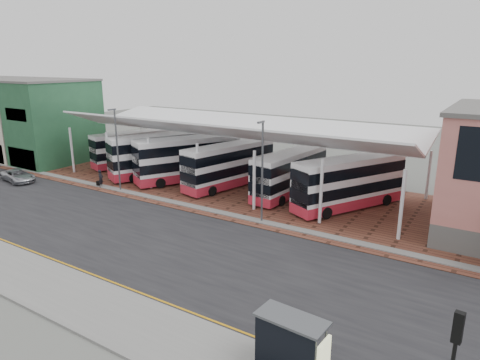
% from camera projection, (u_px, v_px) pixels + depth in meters
% --- Properties ---
extents(ground, '(140.00, 140.00, 0.00)m').
position_uv_depth(ground, '(192.00, 244.00, 29.88)').
color(ground, '#51534D').
extents(road, '(120.00, 14.00, 0.02)m').
position_uv_depth(road, '(183.00, 249.00, 29.06)').
color(road, black).
rests_on(road, ground).
extents(forecourt, '(72.00, 16.00, 0.06)m').
position_uv_depth(forecourt, '(297.00, 200.00, 39.43)').
color(forecourt, brown).
rests_on(forecourt, ground).
extents(sidewalk, '(120.00, 4.00, 0.14)m').
position_uv_depth(sidewalk, '(86.00, 302.00, 22.53)').
color(sidewalk, slate).
rests_on(sidewalk, ground).
extents(north_kerb, '(120.00, 0.80, 0.14)m').
position_uv_depth(north_kerb, '(240.00, 217.00, 34.91)').
color(north_kerb, slate).
rests_on(north_kerb, ground).
extents(yellow_line_near, '(120.00, 0.12, 0.01)m').
position_uv_depth(yellow_line_near, '(115.00, 287.00, 24.17)').
color(yellow_line_near, '#C2820D').
rests_on(yellow_line_near, road).
extents(yellow_line_far, '(120.00, 0.12, 0.01)m').
position_uv_depth(yellow_line_far, '(119.00, 284.00, 24.42)').
color(yellow_line_far, '#C2820D').
rests_on(yellow_line_far, road).
extents(canopy, '(37.00, 11.63, 7.07)m').
position_uv_depth(canopy, '(230.00, 129.00, 42.77)').
color(canopy, silver).
rests_on(canopy, ground).
extents(shop_green, '(6.40, 10.20, 10.22)m').
position_uv_depth(shop_green, '(56.00, 122.00, 52.90)').
color(shop_green, '#265835').
rests_on(shop_green, ground).
extents(shop_cream, '(6.40, 10.20, 10.22)m').
position_uv_depth(shop_cream, '(25.00, 118.00, 56.24)').
color(shop_cream, beige).
rests_on(shop_cream, ground).
extents(lamp_west, '(0.16, 0.90, 8.07)m').
position_uv_depth(lamp_west, '(117.00, 147.00, 41.03)').
color(lamp_west, '#4B4E52').
rests_on(lamp_west, ground).
extents(lamp_east, '(0.16, 0.90, 8.07)m').
position_uv_depth(lamp_east, '(262.00, 169.00, 32.80)').
color(lamp_east, '#4B4E52').
rests_on(lamp_east, ground).
extents(bus_0, '(5.35, 10.15, 4.10)m').
position_uv_depth(bus_0, '(133.00, 149.00, 51.95)').
color(bus_0, white).
rests_on(bus_0, forecourt).
extents(bus_1, '(7.30, 11.18, 4.62)m').
position_uv_depth(bus_1, '(161.00, 155.00, 47.01)').
color(bus_1, white).
rests_on(bus_1, forecourt).
extents(bus_2, '(7.60, 11.11, 4.63)m').
position_uv_depth(bus_2, '(188.00, 159.00, 45.09)').
color(bus_2, white).
rests_on(bus_2, forecourt).
extents(bus_3, '(4.74, 10.83, 4.35)m').
position_uv_depth(bus_3, '(229.00, 166.00, 42.96)').
color(bus_3, white).
rests_on(bus_3, forecourt).
extents(bus_4, '(3.24, 10.26, 4.16)m').
position_uv_depth(bus_4, '(290.00, 174.00, 40.22)').
color(bus_4, white).
rests_on(bus_4, forecourt).
extents(bus_5, '(7.23, 10.63, 4.42)m').
position_uv_depth(bus_5, '(349.00, 183.00, 36.59)').
color(bus_5, white).
rests_on(bus_5, forecourt).
extents(silver_car, '(4.93, 2.83, 1.29)m').
position_uv_depth(silver_car, '(18.00, 176.00, 45.27)').
color(silver_car, '#A7A9AF').
rests_on(silver_car, road).
extents(pedestrian, '(0.62, 0.76, 1.80)m').
position_uv_depth(pedestrian, '(101.00, 179.00, 42.97)').
color(pedestrian, black).
rests_on(pedestrian, forecourt).
extents(suitcase, '(0.31, 0.22, 0.54)m').
position_uv_depth(suitcase, '(98.00, 184.00, 43.54)').
color(suitcase, black).
rests_on(suitcase, forecourt).
extents(bus_shelter, '(3.03, 1.55, 2.36)m').
position_uv_depth(bus_shelter, '(294.00, 342.00, 16.88)').
color(bus_shelter, black).
rests_on(bus_shelter, sidewalk).
extents(traffic_signal_west, '(0.33, 0.28, 4.57)m').
position_uv_depth(traffic_signal_west, '(454.00, 354.00, 13.83)').
color(traffic_signal_west, black).
rests_on(traffic_signal_west, sidewalk).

